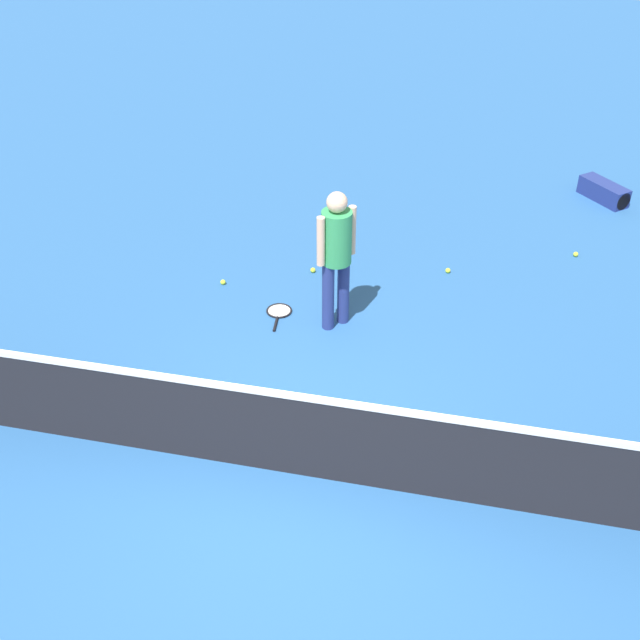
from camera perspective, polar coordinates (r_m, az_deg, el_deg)
The scene contains 9 objects.
ground_plane at distance 7.41m, azimuth -1.43°, elevation -11.12°, with size 40.00×40.00×0.00m, color #265693.
court_net at distance 7.06m, azimuth -1.49°, elevation -8.30°, with size 10.09×0.09×1.07m.
player_near_side at distance 8.71m, azimuth 1.20°, elevation 5.15°, with size 0.48×0.48×1.70m.
tennis_racket_near_player at distance 9.44m, azimuth -3.01°, elevation 0.59°, with size 0.35×0.60×0.03m.
tennis_ball_near_player at distance 10.33m, azimuth 9.28°, elevation 3.57°, with size 0.07×0.07×0.07m, color #C6E033.
tennis_ball_by_net at distance 10.03m, azimuth -7.06°, elevation 2.75°, with size 0.07×0.07×0.07m, color #C6E033.
tennis_ball_midcourt at distance 10.20m, azimuth -0.52°, elevation 3.64°, with size 0.07×0.07×0.07m, color #C6E033.
tennis_ball_baseline at distance 11.10m, azimuth 18.08°, elevation 4.56°, with size 0.07×0.07×0.07m, color #C6E033.
equipment_bag at distance 12.73m, azimuth 20.02°, elevation 8.71°, with size 0.74×0.78×0.28m.
Camera 1 is at (-1.30, 4.97, 5.34)m, focal length 44.05 mm.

